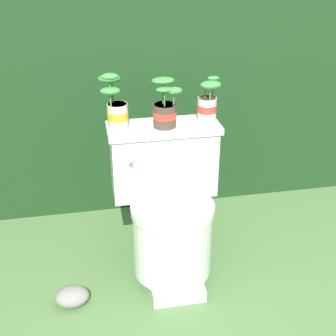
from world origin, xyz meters
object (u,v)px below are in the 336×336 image
(potted_plant_left, at_px, (115,105))
(potted_plant_midleft, at_px, (165,109))
(toilet, at_px, (169,210))
(garden_stone, at_px, (72,296))
(potted_plant_middle, at_px, (208,102))

(potted_plant_left, bearing_deg, potted_plant_midleft, -3.63)
(toilet, distance_m, potted_plant_left, 0.54)
(garden_stone, bearing_deg, potted_plant_left, 48.16)
(potted_plant_midleft, distance_m, potted_plant_middle, 0.20)
(potted_plant_left, height_order, potted_plant_midleft, potted_plant_left)
(potted_plant_middle, bearing_deg, garden_stone, -155.81)
(toilet, bearing_deg, potted_plant_middle, 34.51)
(potted_plant_midleft, bearing_deg, toilet, -91.76)
(toilet, relative_size, potted_plant_left, 2.78)
(potted_plant_midleft, xyz_separation_m, garden_stone, (-0.47, -0.28, -0.75))
(potted_plant_left, xyz_separation_m, potted_plant_middle, (0.42, 0.01, -0.02))
(toilet, distance_m, garden_stone, 0.58)
(potted_plant_midleft, bearing_deg, garden_stone, -149.87)
(toilet, relative_size, garden_stone, 4.67)
(toilet, xyz_separation_m, potted_plant_midleft, (0.00, 0.11, 0.46))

